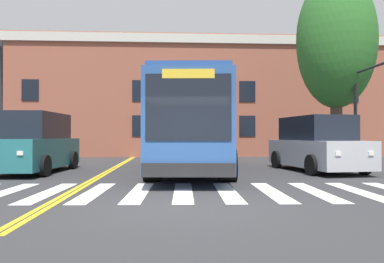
{
  "coord_description": "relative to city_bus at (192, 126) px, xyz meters",
  "views": [
    {
      "loc": [
        -0.27,
        -7.7,
        1.43
      ],
      "look_at": [
        0.52,
        6.54,
        1.59
      ],
      "focal_mm": 35.0,
      "sensor_mm": 36.0,
      "label": 1
    }
  ],
  "objects": [
    {
      "name": "lane_line_yellow_outer",
      "position": [
        -3.29,
        8.22,
        -1.83
      ],
      "size": [
        0.12,
        36.0,
        0.01
      ],
      "primitive_type": "cube",
      "color": "gold",
      "rests_on": "ground"
    },
    {
      "name": "street_tree_curbside_large",
      "position": [
        7.73,
        3.69,
        4.52
      ],
      "size": [
        5.0,
        4.9,
        9.95
      ],
      "color": "#4C3D2D",
      "rests_on": "ground"
    },
    {
      "name": "car_teal_near_lane",
      "position": [
        -6.15,
        -0.37,
        -0.74
      ],
      "size": [
        2.42,
        5.16,
        2.33
      ],
      "color": "#236B70",
      "rests_on": "ground"
    },
    {
      "name": "ground_plane",
      "position": [
        -0.58,
        -7.56,
        -1.84
      ],
      "size": [
        120.0,
        120.0,
        0.0
      ],
      "primitive_type": "plane",
      "color": "#303033"
    },
    {
      "name": "lane_line_yellow_inner",
      "position": [
        -3.45,
        8.22,
        -1.83
      ],
      "size": [
        0.12,
        36.0,
        0.01
      ],
      "primitive_type": "cube",
      "color": "gold",
      "rests_on": "ground"
    },
    {
      "name": "traffic_light_near_corner",
      "position": [
        8.05,
        0.81,
        1.45
      ],
      "size": [
        0.35,
        3.67,
        4.78
      ],
      "color": "#28282D",
      "rests_on": "ground"
    },
    {
      "name": "building_facade",
      "position": [
        -2.9,
        14.43,
        2.36
      ],
      "size": [
        36.04,
        9.35,
        8.39
      ],
      "color": "#9E5642",
      "rests_on": "ground"
    },
    {
      "name": "car_silver_far_lane",
      "position": [
        5.02,
        -0.42,
        -0.79
      ],
      "size": [
        2.76,
        5.33,
        2.21
      ],
      "color": "#B7BABF",
      "rests_on": "ground"
    },
    {
      "name": "city_bus",
      "position": [
        0.0,
        0.0,
        0.0
      ],
      "size": [
        3.49,
        11.57,
        3.42
      ],
      "color": "#2D5699",
      "rests_on": "ground"
    },
    {
      "name": "crosswalk",
      "position": [
        -0.54,
        -5.78,
        -1.83
      ],
      "size": [
        14.08,
        3.92,
        0.01
      ],
      "color": "white",
      "rests_on": "ground"
    }
  ]
}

